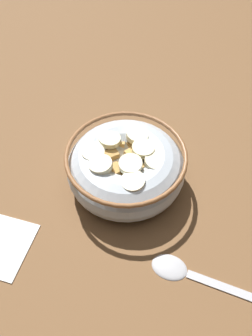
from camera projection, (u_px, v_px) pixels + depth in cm
name	position (u px, v px, depth cm)	size (l,w,h in cm)	color
ground_plane	(126.00, 185.00, 54.00)	(126.20, 126.20, 2.00)	brown
cereal_bowl	(126.00, 167.00, 50.58)	(16.18, 16.18, 6.64)	#B2BCC6
spoon	(186.00, 272.00, 44.53)	(15.63, 7.53, 0.80)	#B7B7BC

